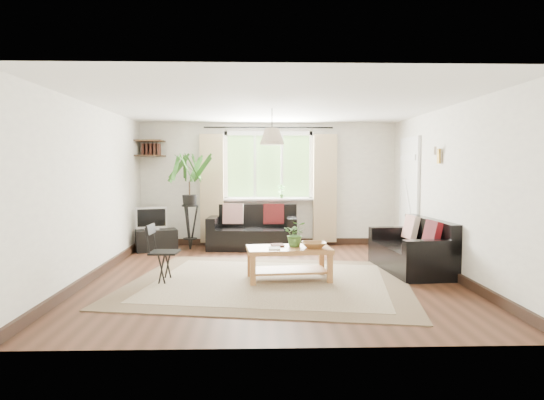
{
  "coord_description": "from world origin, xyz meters",
  "views": [
    {
      "loc": [
        -0.21,
        -6.78,
        1.55
      ],
      "look_at": [
        0.0,
        0.4,
        1.05
      ],
      "focal_mm": 32.0,
      "sensor_mm": 36.0,
      "label": 1
    }
  ],
  "objects_px": {
    "palm_stand": "(190,201)",
    "folding_chair": "(165,253)",
    "sofa_back": "(253,228)",
    "sofa_right": "(411,246)",
    "coffee_table": "(289,264)",
    "tv_stand": "(156,240)"
  },
  "relations": [
    {
      "from": "sofa_back",
      "to": "palm_stand",
      "type": "xyz_separation_m",
      "value": [
        -1.17,
        -0.03,
        0.51
      ]
    },
    {
      "from": "sofa_back",
      "to": "folding_chair",
      "type": "height_order",
      "value": "sofa_back"
    },
    {
      "from": "tv_stand",
      "to": "folding_chair",
      "type": "xyz_separation_m",
      "value": [
        0.61,
        -2.42,
        0.19
      ]
    },
    {
      "from": "sofa_back",
      "to": "sofa_right",
      "type": "relative_size",
      "value": 1.06
    },
    {
      "from": "palm_stand",
      "to": "sofa_back",
      "type": "bearing_deg",
      "value": 1.41
    },
    {
      "from": "sofa_back",
      "to": "coffee_table",
      "type": "xyz_separation_m",
      "value": [
        0.51,
        -2.58,
        -0.16
      ]
    },
    {
      "from": "tv_stand",
      "to": "folding_chair",
      "type": "relative_size",
      "value": 0.94
    },
    {
      "from": "sofa_back",
      "to": "tv_stand",
      "type": "relative_size",
      "value": 2.27
    },
    {
      "from": "coffee_table",
      "to": "palm_stand",
      "type": "height_order",
      "value": "palm_stand"
    },
    {
      "from": "palm_stand",
      "to": "folding_chair",
      "type": "distance_m",
      "value": 2.62
    },
    {
      "from": "sofa_right",
      "to": "tv_stand",
      "type": "relative_size",
      "value": 2.14
    },
    {
      "from": "coffee_table",
      "to": "folding_chair",
      "type": "bearing_deg",
      "value": -179.21
    },
    {
      "from": "coffee_table",
      "to": "palm_stand",
      "type": "distance_m",
      "value": 3.13
    },
    {
      "from": "palm_stand",
      "to": "folding_chair",
      "type": "xyz_separation_m",
      "value": [
        0.02,
        -2.57,
        -0.51
      ]
    },
    {
      "from": "tv_stand",
      "to": "palm_stand",
      "type": "height_order",
      "value": "palm_stand"
    },
    {
      "from": "coffee_table",
      "to": "sofa_right",
      "type": "bearing_deg",
      "value": 16.62
    },
    {
      "from": "palm_stand",
      "to": "folding_chair",
      "type": "relative_size",
      "value": 2.32
    },
    {
      "from": "tv_stand",
      "to": "palm_stand",
      "type": "bearing_deg",
      "value": -3.94
    },
    {
      "from": "sofa_right",
      "to": "folding_chair",
      "type": "xyz_separation_m",
      "value": [
        -3.51,
        -0.57,
        0.02
      ]
    },
    {
      "from": "sofa_right",
      "to": "palm_stand",
      "type": "distance_m",
      "value": 4.09
    },
    {
      "from": "sofa_right",
      "to": "coffee_table",
      "type": "bearing_deg",
      "value": -78.67
    },
    {
      "from": "sofa_back",
      "to": "tv_stand",
      "type": "height_order",
      "value": "sofa_back"
    }
  ]
}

